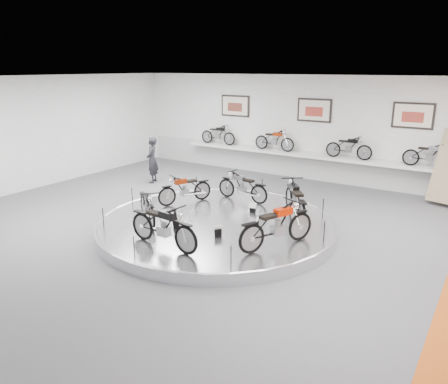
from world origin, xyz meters
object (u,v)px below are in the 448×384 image
Objects in this scene: bike_d at (147,205)px; visitor at (152,160)px; bike_a at (295,200)px; bike_e at (163,226)px; bike_b at (242,186)px; shelf at (309,156)px; bike_f at (277,225)px; display_platform at (217,225)px; bike_c at (185,189)px.

bike_d is 5.27m from visitor.
bike_a is 1.02× the size of bike_e.
visitor is (-4.58, 1.02, 0.13)m from bike_b.
bike_e reaches higher than shelf.
bike_f is at bearing 36.02° from visitor.
display_platform is at bearing 71.23° from bike_d.
shelf is 7.46m from bike_f.
bike_b is 0.87× the size of visitor.
bike_c is 0.85× the size of bike_f.
shelf is 7.19× the size of bike_b.
shelf is 7.60m from bike_d.
bike_c is 3.36m from bike_e.
bike_c is at bearing -106.49° from shelf.
bike_c is at bearing 46.11° from bike_b.
bike_c is at bearing 29.87° from visitor.
bike_b is 4.11m from bike_e.
bike_e is (-1.72, -3.43, -0.01)m from bike_a.
bike_b reaches higher than bike_d.
visitor is (-4.92, 2.96, 0.73)m from display_platform.
bike_e is 2.58m from bike_f.
display_platform is at bearing 89.08° from bike_a.
shelf is 7.32× the size of bike_d.
bike_e is at bearing 53.65° from bike_c.
bike_f is at bearing -19.06° from display_platform.
shelf is 7.27× the size of bike_c.
bike_d is at bearing 29.11° from bike_c.
display_platform is 1.93m from bike_d.
bike_d is at bearing 119.10° from bike_f.
bike_f is at bearing 41.24° from bike_d.
bike_f reaches higher than display_platform.
visitor is at bearing 86.66° from bike_f.
bike_a is 3.83m from bike_e.
bike_a is 3.41m from bike_c.
display_platform is at bearing 94.51° from bike_e.
bike_a is 1.00× the size of bike_f.
shelf is at bearing 90.00° from display_platform.
shelf is 6.31× the size of bike_e.
display_platform is 2.23m from bike_a.
shelf is at bearing 98.62° from visitor.
bike_c is 0.87× the size of bike_e.
bike_b is at bearing -94.38° from shelf.
bike_a is (1.71, 1.28, 0.67)m from display_platform.
display_platform is 1.93m from bike_c.
visitor reaches higher than shelf.
display_platform is 0.58× the size of shelf.
bike_b is 0.86× the size of bike_f.
bike_b is at bearing 67.12° from bike_f.
bike_d is at bearing 14.06° from visitor.
bike_f is (2.16, 1.41, 0.01)m from bike_e.
shelf is 5.87m from bike_c.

